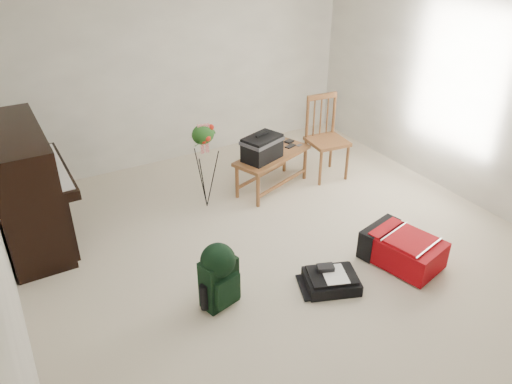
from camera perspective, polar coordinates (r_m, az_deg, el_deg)
floor at (r=5.18m, az=3.77°, el=-7.09°), size 5.00×5.50×0.01m
wall_back at (r=6.87m, az=-8.89°, el=13.66°), size 5.00×0.04×2.50m
wall_right at (r=6.23m, az=24.11°, el=9.81°), size 0.04×5.50×2.50m
piano at (r=5.61m, az=-24.79°, el=0.30°), size 0.71×1.50×1.25m
bench at (r=6.06m, az=0.81°, el=4.96°), size 1.13×0.74×0.80m
dining_chair at (r=6.53m, az=7.95°, el=6.07°), size 0.51×0.51×1.07m
red_suitcase at (r=5.19m, az=16.01°, el=-6.01°), size 0.65×0.83×0.31m
black_duffel at (r=4.78m, az=8.59°, el=-9.91°), size 0.59×0.53×0.20m
green_backpack at (r=4.39m, az=-4.28°, el=-9.18°), size 0.35×0.33×0.63m
flower_stand at (r=5.75m, az=-5.86°, el=2.90°), size 0.40×0.40×1.07m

